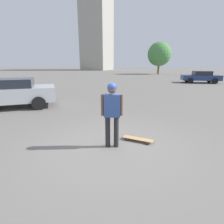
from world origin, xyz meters
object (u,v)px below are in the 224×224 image
Objects in this scene: person at (112,109)px; skateboard at (138,139)px; car_parked_far at (201,77)px; car_parked_near at (12,92)px.

person is 1.25m from skateboard.
car_parked_near is at bearing 49.55° from car_parked_far.
person is at bearing 119.73° from car_parked_near.
person reaches higher than skateboard.
car_parked_far is at bearing -160.47° from car_parked_near.
car_parked_far is at bearing 58.01° from person.
car_parked_near is 1.02× the size of car_parked_far.
car_parked_near reaches higher than car_parked_far.
person is at bearing 69.02° from car_parked_far.
car_parked_near reaches higher than skateboard.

